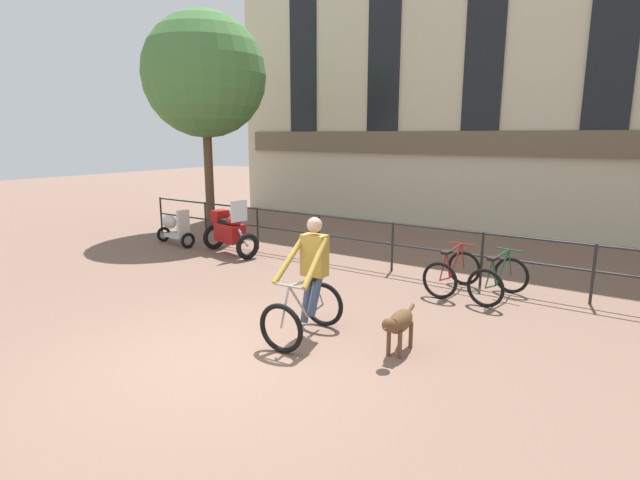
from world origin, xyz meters
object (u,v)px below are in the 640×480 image
object	(u,v)px
cyclist_with_bike	(308,284)
dog	(399,323)
parked_bicycle_mid_left	(499,280)
parked_motorcycle	(229,231)
parked_bicycle_near_lamp	(452,273)
parked_scooter	(174,227)

from	to	relation	value
cyclist_with_bike	dog	size ratio (longest dim) A/B	1.71
cyclist_with_bike	parked_bicycle_mid_left	world-z (taller)	cyclist_with_bike
dog	parked_motorcycle	size ratio (longest dim) A/B	0.59
dog	parked_bicycle_near_lamp	world-z (taller)	parked_bicycle_near_lamp
parked_motorcycle	parked_bicycle_mid_left	xyz separation A→B (m)	(6.31, 0.15, -0.20)
parked_bicycle_mid_left	parked_scooter	world-z (taller)	parked_scooter
parked_bicycle_near_lamp	parked_scooter	xyz separation A→B (m)	(-7.44, -0.20, 0.10)
cyclist_with_bike	parked_scooter	xyz separation A→B (m)	(-6.46, 2.95, -0.30)
cyclist_with_bike	parked_motorcycle	distance (m)	5.41
parked_motorcycle	parked_scooter	size ratio (longest dim) A/B	1.26
cyclist_with_bike	parked_motorcycle	bearing A→B (deg)	142.41
cyclist_with_bike	dog	world-z (taller)	cyclist_with_bike
parked_bicycle_near_lamp	parked_scooter	bearing A→B (deg)	5.96
parked_motorcycle	parked_bicycle_mid_left	world-z (taller)	parked_motorcycle
parked_bicycle_mid_left	cyclist_with_bike	bearing A→B (deg)	68.82
parked_bicycle_near_lamp	parked_scooter	size ratio (longest dim) A/B	0.87
parked_motorcycle	parked_scooter	xyz separation A→B (m)	(-1.96, -0.05, -0.10)
parked_bicycle_near_lamp	dog	bearing A→B (deg)	101.11
cyclist_with_bike	parked_bicycle_near_lamp	xyz separation A→B (m)	(0.98, 3.16, -0.41)
parked_motorcycle	parked_bicycle_near_lamp	size ratio (longest dim) A/B	1.44
cyclist_with_bike	parked_bicycle_mid_left	xyz separation A→B (m)	(1.81, 3.16, -0.41)
dog	parked_bicycle_near_lamp	xyz separation A→B (m)	(-0.35, 2.98, -0.06)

